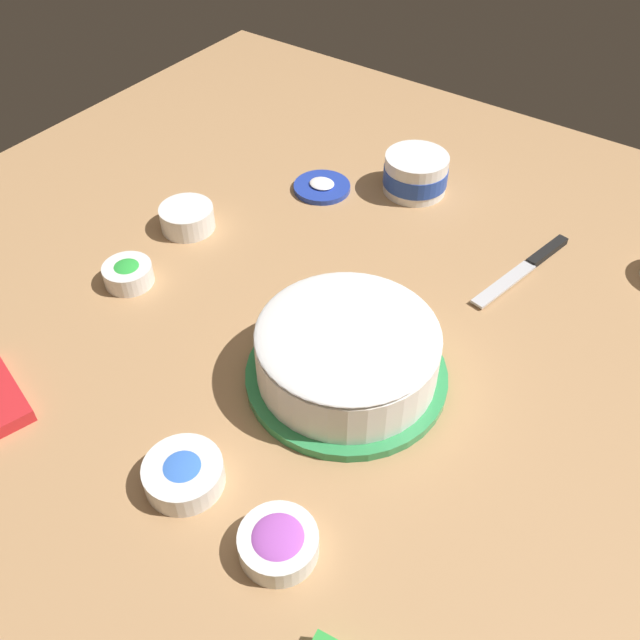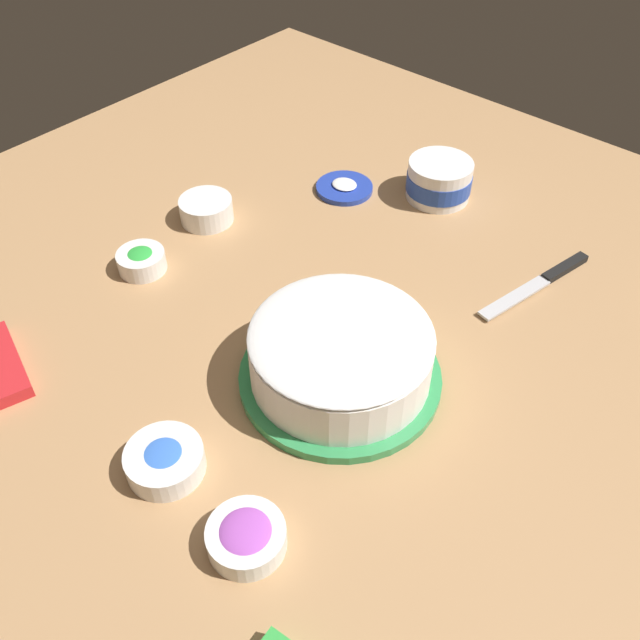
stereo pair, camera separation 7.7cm
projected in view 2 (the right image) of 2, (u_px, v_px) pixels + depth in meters
ground_plane at (310, 316)px, 1.04m from camera, size 1.54×1.54×0.00m
frosted_cake at (341, 357)px, 0.92m from camera, size 0.28×0.28×0.10m
frosting_tub at (439, 179)px, 1.24m from camera, size 0.12×0.12×0.07m
frosting_tub_lid at (344, 188)px, 1.28m from camera, size 0.10×0.10×0.02m
spreading_knife at (545, 280)px, 1.09m from camera, size 0.07×0.24×0.01m
sprinkle_bowl_rainbow at (246, 536)px, 0.77m from camera, size 0.09×0.09×0.04m
sprinkle_bowl_green at (141, 260)px, 1.11m from camera, size 0.08×0.08×0.03m
sprinkle_bowl_orange at (206, 209)px, 1.20m from camera, size 0.09×0.09×0.04m
sprinkle_bowl_blue at (165, 460)px, 0.84m from camera, size 0.10×0.10×0.04m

